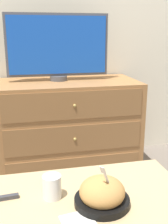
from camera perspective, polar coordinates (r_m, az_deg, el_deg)
The scene contains 9 objects.
ground_plane at distance 2.85m, azimuth -5.06°, elevation -8.54°, with size 12.00×12.00×0.00m, color #70665B.
wall_back at distance 2.62m, azimuth -5.87°, elevation 18.49°, with size 12.00×0.05×2.60m.
dresser at distance 2.42m, azimuth -3.15°, elevation -3.02°, with size 1.15×0.60×0.79m.
tv at distance 2.33m, azimuth -5.36°, elevation 13.13°, with size 0.83×0.14×0.53m.
coffee_table at distance 1.30m, azimuth -2.02°, elevation -19.90°, with size 1.05×0.59×0.49m.
takeout_bowl at distance 1.21m, azimuth 3.69°, elevation -16.32°, with size 0.23×0.23×0.20m.
drink_cup at distance 1.26m, azimuth -6.50°, elevation -15.12°, with size 0.08×0.08×0.10m.
napkin at distance 1.14m, azimuth -1.14°, elevation -21.48°, with size 0.14×0.14×0.00m.
remote_control at distance 1.31m, azimuth -16.62°, elevation -16.47°, with size 0.16×0.03×0.02m.
Camera 1 is at (-0.32, -2.58, 1.18)m, focal length 45.00 mm.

